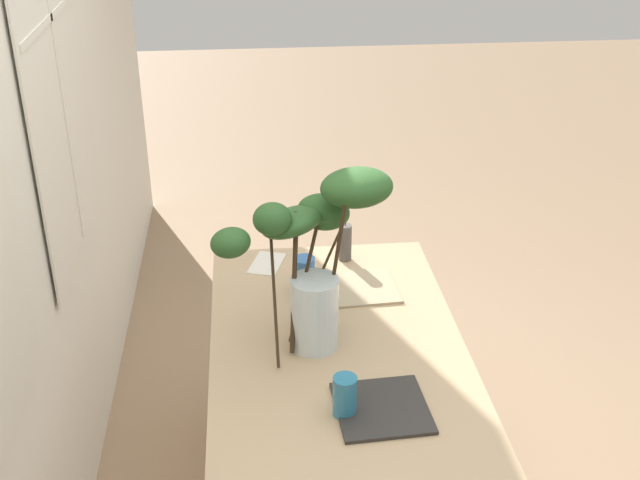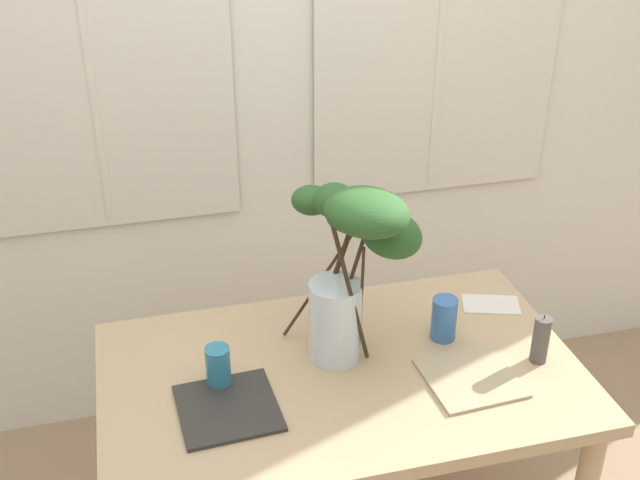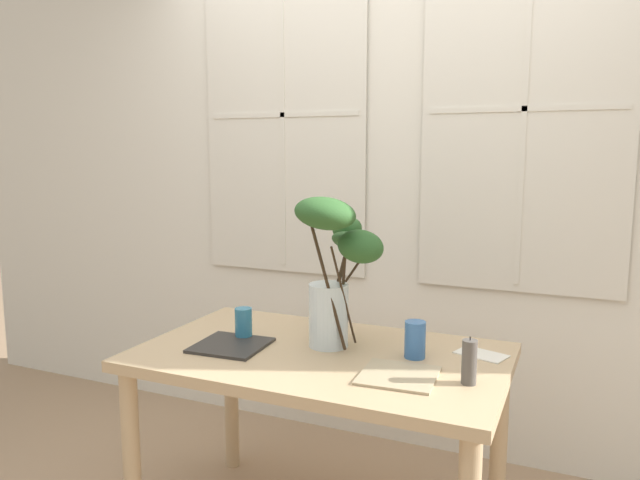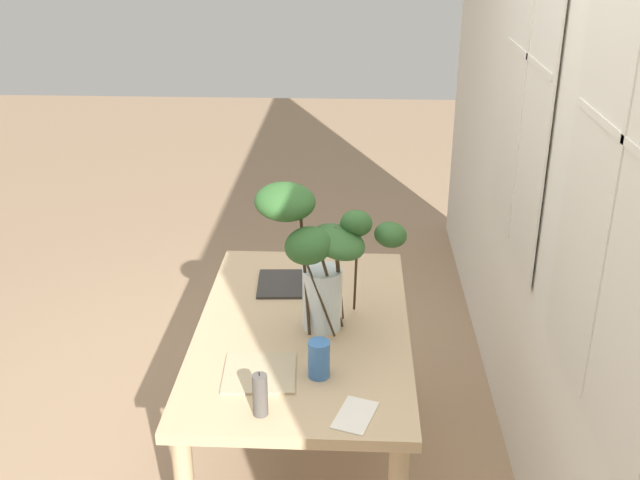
{
  "view_description": "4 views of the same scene",
  "coord_description": "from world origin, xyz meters",
  "px_view_note": "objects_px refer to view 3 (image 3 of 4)",
  "views": [
    {
      "loc": [
        -2.08,
        0.26,
        2.19
      ],
      "look_at": [
        0.05,
        0.05,
        1.1
      ],
      "focal_mm": 44.84,
      "sensor_mm": 36.0,
      "label": 1
    },
    {
      "loc": [
        -0.5,
        -1.7,
        2.14
      ],
      "look_at": [
        -0.05,
        0.03,
        1.16
      ],
      "focal_mm": 44.71,
      "sensor_mm": 36.0,
      "label": 2
    },
    {
      "loc": [
        0.85,
        -1.95,
        1.49
      ],
      "look_at": [
        -0.05,
        0.1,
        1.15
      ],
      "focal_mm": 33.94,
      "sensor_mm": 36.0,
      "label": 3
    },
    {
      "loc": [
        2.47,
        0.18,
        2.19
      ],
      "look_at": [
        -0.08,
        0.06,
        1.07
      ],
      "focal_mm": 42.12,
      "sensor_mm": 36.0,
      "label": 4
    }
  ],
  "objects_px": {
    "plate_square_right": "(399,375)",
    "dining_table": "(321,378)",
    "pillar_candle": "(469,362)",
    "drinking_glass_blue_right": "(415,340)",
    "vase_with_branches": "(339,261)",
    "drinking_glass_blue_left": "(244,323)",
    "plate_square_left": "(231,345)"
  },
  "relations": [
    {
      "from": "dining_table",
      "to": "pillar_candle",
      "type": "height_order",
      "value": "pillar_candle"
    },
    {
      "from": "drinking_glass_blue_left",
      "to": "plate_square_left",
      "type": "height_order",
      "value": "drinking_glass_blue_left"
    },
    {
      "from": "drinking_glass_blue_left",
      "to": "pillar_candle",
      "type": "height_order",
      "value": "pillar_candle"
    },
    {
      "from": "plate_square_right",
      "to": "pillar_candle",
      "type": "height_order",
      "value": "pillar_candle"
    },
    {
      "from": "plate_square_left",
      "to": "plate_square_right",
      "type": "bearing_deg",
      "value": -3.46
    },
    {
      "from": "drinking_glass_blue_left",
      "to": "drinking_glass_blue_right",
      "type": "bearing_deg",
      "value": 4.79
    },
    {
      "from": "drinking_glass_blue_left",
      "to": "pillar_candle",
      "type": "bearing_deg",
      "value": -7.35
    },
    {
      "from": "drinking_glass_blue_right",
      "to": "plate_square_right",
      "type": "relative_size",
      "value": 0.54
    },
    {
      "from": "drinking_glass_blue_left",
      "to": "plate_square_left",
      "type": "distance_m",
      "value": 0.12
    },
    {
      "from": "dining_table",
      "to": "vase_with_branches",
      "type": "xyz_separation_m",
      "value": [
        0.04,
        0.07,
        0.43
      ]
    },
    {
      "from": "vase_with_branches",
      "to": "dining_table",
      "type": "bearing_deg",
      "value": -124.38
    },
    {
      "from": "drinking_glass_blue_right",
      "to": "pillar_candle",
      "type": "xyz_separation_m",
      "value": [
        0.22,
        -0.17,
        0.01
      ]
    },
    {
      "from": "plate_square_right",
      "to": "dining_table",
      "type": "bearing_deg",
      "value": 159.44
    },
    {
      "from": "drinking_glass_blue_right",
      "to": "plate_square_right",
      "type": "distance_m",
      "value": 0.21
    },
    {
      "from": "vase_with_branches",
      "to": "pillar_candle",
      "type": "relative_size",
      "value": 3.8
    },
    {
      "from": "pillar_candle",
      "to": "plate_square_right",
      "type": "bearing_deg",
      "value": -171.99
    },
    {
      "from": "drinking_glass_blue_left",
      "to": "plate_square_right",
      "type": "bearing_deg",
      "value": -12.26
    },
    {
      "from": "vase_with_branches",
      "to": "plate_square_left",
      "type": "relative_size",
      "value": 2.31
    },
    {
      "from": "plate_square_left",
      "to": "plate_square_right",
      "type": "relative_size",
      "value": 1.04
    },
    {
      "from": "vase_with_branches",
      "to": "plate_square_left",
      "type": "xyz_separation_m",
      "value": [
        -0.38,
        -0.15,
        -0.32
      ]
    },
    {
      "from": "pillar_candle",
      "to": "drinking_glass_blue_right",
      "type": "bearing_deg",
      "value": 142.1
    },
    {
      "from": "plate_square_left",
      "to": "dining_table",
      "type": "bearing_deg",
      "value": 14.27
    },
    {
      "from": "dining_table",
      "to": "pillar_candle",
      "type": "relative_size",
      "value": 8.6
    },
    {
      "from": "dining_table",
      "to": "vase_with_branches",
      "type": "height_order",
      "value": "vase_with_branches"
    },
    {
      "from": "drinking_glass_blue_left",
      "to": "plate_square_right",
      "type": "distance_m",
      "value": 0.69
    },
    {
      "from": "vase_with_branches",
      "to": "pillar_candle",
      "type": "bearing_deg",
      "value": -17.4
    },
    {
      "from": "drinking_glass_blue_right",
      "to": "plate_square_right",
      "type": "bearing_deg",
      "value": -89.98
    },
    {
      "from": "vase_with_branches",
      "to": "plate_square_right",
      "type": "height_order",
      "value": "vase_with_branches"
    },
    {
      "from": "vase_with_branches",
      "to": "pillar_candle",
      "type": "xyz_separation_m",
      "value": [
        0.51,
        -0.16,
        -0.26
      ]
    },
    {
      "from": "dining_table",
      "to": "plate_square_right",
      "type": "distance_m",
      "value": 0.37
    },
    {
      "from": "drinking_glass_blue_right",
      "to": "pillar_candle",
      "type": "bearing_deg",
      "value": -37.9
    },
    {
      "from": "plate_square_left",
      "to": "plate_square_right",
      "type": "height_order",
      "value": "plate_square_left"
    }
  ]
}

